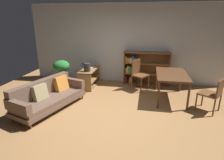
{
  "coord_description": "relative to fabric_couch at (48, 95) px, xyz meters",
  "views": [
    {
      "loc": [
        0.77,
        -3.87,
        2.19
      ],
      "look_at": [
        -0.12,
        0.82,
        0.62
      ],
      "focal_mm": 30.12,
      "sensor_mm": 36.0,
      "label": 1
    }
  ],
  "objects": [
    {
      "name": "fabric_couch",
      "position": [
        0.0,
        0.0,
        0.0
      ],
      "size": [
        1.3,
        2.06,
        0.72
      ],
      "color": "brown",
      "rests_on": "ground_plane"
    },
    {
      "name": "potted_floor_plant",
      "position": [
        -0.35,
        1.55,
        0.29
      ],
      "size": [
        0.53,
        0.53,
        0.9
      ],
      "color": "brown",
      "rests_on": "ground_plane"
    },
    {
      "name": "dining_chair_far",
      "position": [
        2.16,
        1.8,
        0.2
      ],
      "size": [
        0.57,
        0.58,
        0.96
      ],
      "color": "brown",
      "rests_on": "ground_plane"
    },
    {
      "name": "open_laptop",
      "position": [
        0.41,
        2.0,
        0.28
      ],
      "size": [
        0.45,
        0.31,
        0.11
      ],
      "color": "silver",
      "rests_on": "media_console"
    },
    {
      "name": "dining_chair_near",
      "position": [
        4.01,
        0.55,
        0.15
      ],
      "size": [
        0.62,
        0.62,
        0.86
      ],
      "color": "brown",
      "rests_on": "ground_plane"
    },
    {
      "name": "ground_plane",
      "position": [
        1.63,
        -0.14,
        -0.34
      ],
      "size": [
        8.16,
        8.16,
        0.0
      ],
      "primitive_type": "plane",
      "color": "#9E7042"
    },
    {
      "name": "bookshelf",
      "position": [
        2.3,
        2.38,
        0.22
      ],
      "size": [
        1.54,
        0.32,
        1.13
      ],
      "color": "brown",
      "rests_on": "ground_plane"
    },
    {
      "name": "desk_speaker",
      "position": [
        0.55,
        1.51,
        0.38
      ],
      "size": [
        0.2,
        0.2,
        0.26
      ],
      "color": "#2D2823",
      "rests_on": "media_console"
    },
    {
      "name": "dining_table",
      "position": [
        3.1,
        1.17,
        0.33
      ],
      "size": [
        0.82,
        1.41,
        0.75
      ],
      "color": "#56351E",
      "rests_on": "ground_plane"
    },
    {
      "name": "media_console",
      "position": [
        0.52,
        1.8,
        -0.06
      ],
      "size": [
        0.45,
        1.11,
        0.59
      ],
      "color": "olive",
      "rests_on": "ground_plane"
    },
    {
      "name": "back_wall_panel",
      "position": [
        1.63,
        2.56,
        1.01
      ],
      "size": [
        6.8,
        0.1,
        2.7
      ],
      "primitive_type": "cube",
      "color": "silver",
      "rests_on": "ground_plane"
    }
  ]
}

